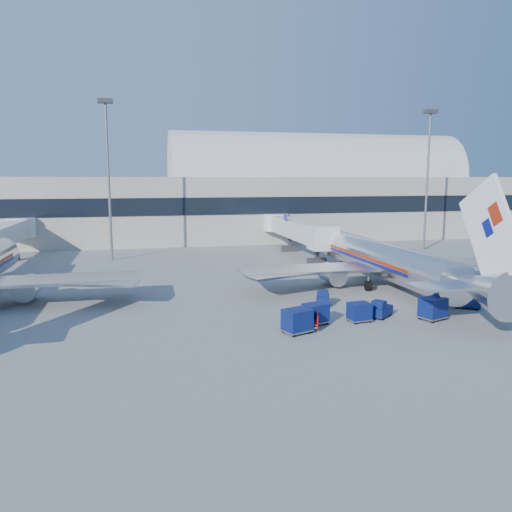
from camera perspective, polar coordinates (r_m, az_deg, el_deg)
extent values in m
plane|color=gray|center=(48.03, 6.47, -5.31)|extent=(260.00, 260.00, 0.00)
cube|color=#B2AA9E|center=(100.52, -18.32, 5.14)|extent=(170.00, 28.00, 12.00)
cube|color=black|center=(86.61, -19.19, 5.23)|extent=(170.00, 0.40, 3.00)
cylinder|color=silver|center=(106.06, 6.80, 8.93)|extent=(60.00, 18.00, 18.00)
cylinder|color=silver|center=(56.76, 14.07, -0.34)|extent=(3.80, 28.00, 3.80)
sphere|color=silver|center=(69.39, 8.86, 1.45)|extent=(3.72, 3.72, 3.72)
cone|color=silver|center=(42.51, 24.48, -3.35)|extent=(3.80, 6.00, 3.80)
cube|color=#97210B|center=(57.61, 13.63, 0.06)|extent=(3.85, 20.16, 0.32)
cube|color=navy|center=(57.66, 13.62, -0.31)|extent=(3.85, 20.16, 0.32)
cube|color=white|center=(41.47, 25.29, 2.47)|extent=(0.35, 7.79, 8.74)
cube|color=silver|center=(42.86, 24.10, -2.96)|extent=(11.00, 3.00, 0.18)
cube|color=silver|center=(55.98, 14.51, -1.11)|extent=(32.00, 5.00, 0.28)
cylinder|color=#B7B7BC|center=(55.23, 8.68, -2.06)|extent=(2.10, 3.80, 2.10)
cylinder|color=#B7B7BC|center=(60.11, 18.48, -1.53)|extent=(2.10, 3.80, 2.10)
cylinder|color=black|center=(67.01, 9.75, -0.96)|extent=(0.40, 0.90, 0.90)
sphere|color=silver|center=(66.57, -27.04, 0.27)|extent=(3.72, 3.72, 3.72)
cylinder|color=#B7B7BC|center=(52.61, -24.64, -3.32)|extent=(2.10, 3.80, 2.10)
cube|color=silver|center=(77.84, 4.51, 3.13)|extent=(2.70, 24.00, 2.70)
cube|color=silver|center=(66.36, 7.65, 2.10)|extent=(3.40, 3.20, 3.20)
cylinder|color=silver|center=(88.83, 2.29, 3.85)|extent=(4.40, 4.40, 3.00)
cube|color=#2D2D30|center=(68.70, 6.97, 0.49)|extent=(0.50, 0.50, 3.00)
cube|color=#2D2D30|center=(68.90, 6.95, -0.62)|extent=(2.60, 1.00, 0.90)
cube|color=#2D2D30|center=(80.93, 3.86, 1.79)|extent=(0.50, 0.50, 3.00)
cube|color=#2D2D30|center=(81.11, 3.85, 0.84)|extent=(2.60, 1.00, 0.90)
cube|color=navy|center=(77.22, 3.39, 4.44)|extent=(0.12, 1.40, 0.90)
cube|color=silver|center=(76.66, -27.04, 2.11)|extent=(2.70, 24.00, 2.70)
cylinder|color=silver|center=(87.80, -25.24, 2.96)|extent=(4.40, 4.40, 3.00)
cube|color=#2D2D30|center=(79.80, -26.42, 0.78)|extent=(0.50, 0.50, 3.00)
cube|color=#2D2D30|center=(79.98, -26.35, -0.17)|extent=(2.60, 1.00, 0.90)
cylinder|color=slate|center=(74.05, -16.47, 7.94)|extent=(0.36, 0.36, 22.00)
cube|color=#2D2D30|center=(74.81, -16.86, 16.62)|extent=(2.00, 1.20, 0.60)
cylinder|color=slate|center=(86.83, 18.96, 7.90)|extent=(0.36, 0.36, 22.00)
cube|color=#2D2D30|center=(87.48, 19.34, 15.31)|extent=(2.00, 1.20, 0.60)
cube|color=#9E9E96|center=(57.97, 22.86, -3.05)|extent=(3.00, 0.55, 0.90)
cube|color=#9E9E96|center=(59.94, 25.43, -2.84)|extent=(3.00, 0.55, 0.90)
cube|color=#0A1650|center=(43.97, 14.10, -6.10)|extent=(2.55, 2.41, 0.77)
cube|color=#0A1650|center=(43.36, 13.87, -5.46)|extent=(1.36, 1.37, 0.71)
cylinder|color=black|center=(44.94, 13.96, -6.13)|extent=(0.58, 0.54, 0.57)
cube|color=#0A1650|center=(49.43, 22.95, -4.90)|extent=(2.57, 2.26, 0.76)
cube|color=#0A1650|center=(49.28, 22.40, -4.18)|extent=(1.32, 1.34, 0.71)
cylinder|color=black|center=(49.97, 23.84, -5.13)|extent=(0.59, 0.50, 0.56)
cube|color=#0A1650|center=(47.11, 7.65, -4.92)|extent=(1.93, 2.58, 0.76)
cube|color=#0A1650|center=(46.48, 7.65, -4.34)|extent=(1.27, 1.21, 0.71)
cylinder|color=black|center=(47.97, 7.11, -4.99)|extent=(0.41, 0.61, 0.56)
cube|color=#0A1650|center=(42.14, 11.73, -6.18)|extent=(1.89, 1.57, 1.38)
cube|color=slate|center=(42.32, 11.70, -7.09)|extent=(1.99, 1.63, 0.10)
cylinder|color=black|center=(43.10, 12.07, -6.83)|extent=(0.40, 0.21, 0.38)
cube|color=#0A1650|center=(40.88, 6.83, -6.44)|extent=(2.18, 1.92, 1.47)
cube|color=slate|center=(41.08, 6.81, -7.43)|extent=(2.29, 2.00, 0.10)
cylinder|color=black|center=(41.93, 7.11, -7.13)|extent=(0.44, 0.28, 0.41)
cube|color=#0A1650|center=(38.39, 4.73, -7.27)|extent=(2.43, 2.17, 1.61)
cube|color=slate|center=(38.62, 4.71, -8.43)|extent=(2.55, 2.26, 0.11)
cylinder|color=black|center=(39.55, 5.05, -8.05)|extent=(0.48, 0.32, 0.45)
cube|color=#0A1650|center=(44.33, 19.56, -5.56)|extent=(2.42, 2.15, 1.61)
cube|color=slate|center=(44.53, 19.51, -6.57)|extent=(2.54, 2.24, 0.11)
cylinder|color=black|center=(45.49, 19.49, -6.28)|extent=(0.48, 0.32, 0.45)
cube|color=slate|center=(39.59, 5.37, -7.79)|extent=(2.82, 2.38, 0.13)
cube|color=maroon|center=(39.53, 5.37, -7.49)|extent=(2.84, 2.43, 0.09)
cylinder|color=black|center=(40.20, 6.50, -7.80)|extent=(0.47, 0.32, 0.44)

